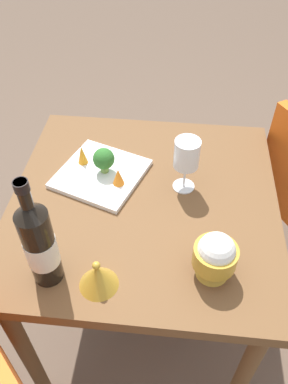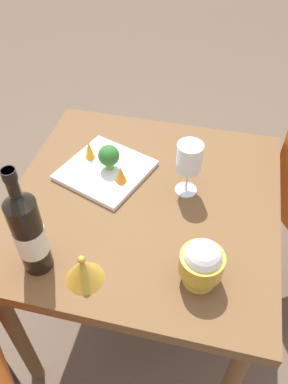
% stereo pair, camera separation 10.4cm
% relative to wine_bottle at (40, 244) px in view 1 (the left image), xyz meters
% --- Properties ---
extents(ground_plane, '(8.00, 8.00, 0.00)m').
position_rel_wine_bottle_xyz_m(ground_plane, '(0.21, 0.29, -0.85)').
color(ground_plane, brown).
extents(dining_table, '(0.81, 0.81, 0.72)m').
position_rel_wine_bottle_xyz_m(dining_table, '(0.21, 0.29, -0.23)').
color(dining_table, brown).
rests_on(dining_table, ground_plane).
extents(wine_bottle, '(0.08, 0.08, 0.33)m').
position_rel_wine_bottle_xyz_m(wine_bottle, '(0.00, 0.00, 0.00)').
color(wine_bottle, black).
rests_on(wine_bottle, dining_table).
extents(wine_glass, '(0.08, 0.08, 0.18)m').
position_rel_wine_bottle_xyz_m(wine_glass, '(0.33, 0.36, -0.00)').
color(wine_glass, white).
rests_on(wine_glass, dining_table).
extents(rice_bowl, '(0.11, 0.11, 0.14)m').
position_rel_wine_bottle_xyz_m(rice_bowl, '(0.41, 0.05, -0.06)').
color(rice_bowl, gold).
rests_on(rice_bowl, dining_table).
extents(rice_bowl_lid, '(0.10, 0.10, 0.09)m').
position_rel_wine_bottle_xyz_m(rice_bowl_lid, '(0.13, -0.01, -0.09)').
color(rice_bowl_lid, gold).
rests_on(rice_bowl_lid, dining_table).
extents(serving_plate, '(0.32, 0.32, 0.02)m').
position_rel_wine_bottle_xyz_m(serving_plate, '(0.06, 0.38, -0.12)').
color(serving_plate, white).
rests_on(serving_plate, dining_table).
extents(broccoli_floret, '(0.07, 0.07, 0.09)m').
position_rel_wine_bottle_xyz_m(broccoli_floret, '(0.08, 0.38, -0.07)').
color(broccoli_floret, '#729E4C').
rests_on(broccoli_floret, serving_plate).
extents(carrot_garnish_left, '(0.03, 0.03, 0.07)m').
position_rel_wine_bottle_xyz_m(carrot_garnish_left, '(-0.00, 0.42, -0.08)').
color(carrot_garnish_left, orange).
rests_on(carrot_garnish_left, serving_plate).
extents(carrot_garnish_right, '(0.04, 0.04, 0.06)m').
position_rel_wine_bottle_xyz_m(carrot_garnish_right, '(0.13, 0.33, -0.09)').
color(carrot_garnish_right, orange).
rests_on(carrot_garnish_right, serving_plate).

